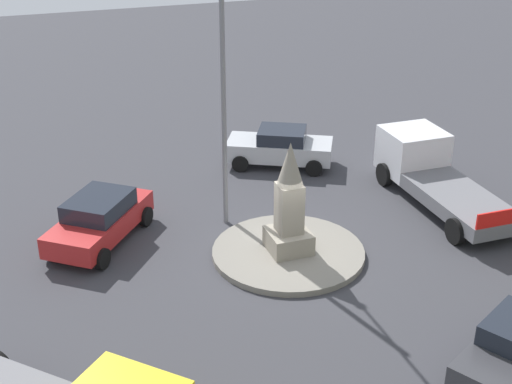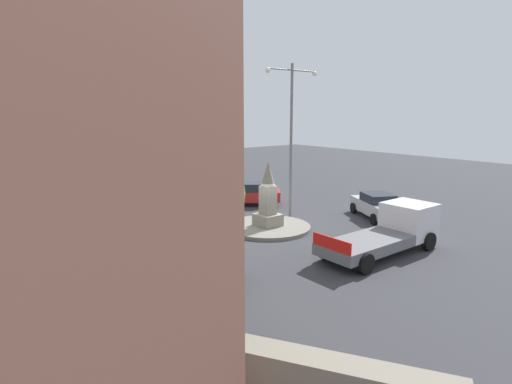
{
  "view_description": "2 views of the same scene",
  "coord_description": "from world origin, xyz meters",
  "px_view_note": "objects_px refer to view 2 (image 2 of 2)",
  "views": [
    {
      "loc": [
        -17.04,
        7.05,
        10.9
      ],
      "look_at": [
        0.25,
        0.95,
        2.15
      ],
      "focal_mm": 49.44,
      "sensor_mm": 36.0,
      "label": 1
    },
    {
      "loc": [
        -13.93,
        -16.7,
        6.31
      ],
      "look_at": [
        -0.96,
        -0.2,
        2.17
      ],
      "focal_mm": 29.3,
      "sensor_mm": 36.0,
      "label": 2
    }
  ],
  "objects_px": {
    "truck_white_near_island": "(391,230)",
    "car_silver_passing": "(377,205)",
    "streetlamp": "(291,127)",
    "monument": "(268,199)",
    "car_dark_grey_parked_right": "(184,260)",
    "truck_yellow_approaching": "(110,204)",
    "car_red_waiting": "(250,193)",
    "tree_near_wall": "(152,196)"
  },
  "relations": [
    {
      "from": "truck_yellow_approaching",
      "to": "tree_near_wall",
      "type": "relative_size",
      "value": 0.89
    },
    {
      "from": "car_silver_passing",
      "to": "truck_yellow_approaching",
      "type": "distance_m",
      "value": 15.58
    },
    {
      "from": "streetlamp",
      "to": "car_silver_passing",
      "type": "distance_m",
      "value": 6.87
    },
    {
      "from": "car_silver_passing",
      "to": "monument",
      "type": "bearing_deg",
      "value": 160.94
    },
    {
      "from": "streetlamp",
      "to": "truck_white_near_island",
      "type": "height_order",
      "value": "streetlamp"
    },
    {
      "from": "truck_white_near_island",
      "to": "car_silver_passing",
      "type": "bearing_deg",
      "value": 41.9
    },
    {
      "from": "car_silver_passing",
      "to": "car_red_waiting",
      "type": "distance_m",
      "value": 8.34
    },
    {
      "from": "streetlamp",
      "to": "car_silver_passing",
      "type": "relative_size",
      "value": 2.05
    },
    {
      "from": "car_silver_passing",
      "to": "streetlamp",
      "type": "bearing_deg",
      "value": 138.54
    },
    {
      "from": "truck_white_near_island",
      "to": "tree_near_wall",
      "type": "height_order",
      "value": "tree_near_wall"
    },
    {
      "from": "car_red_waiting",
      "to": "car_dark_grey_parked_right",
      "type": "xyz_separation_m",
      "value": [
        -9.51,
        -8.35,
        -0.08
      ]
    },
    {
      "from": "car_dark_grey_parked_right",
      "to": "car_red_waiting",
      "type": "bearing_deg",
      "value": 41.29
    },
    {
      "from": "car_dark_grey_parked_right",
      "to": "truck_white_near_island",
      "type": "relative_size",
      "value": 0.71
    },
    {
      "from": "streetlamp",
      "to": "car_red_waiting",
      "type": "xyz_separation_m",
      "value": [
        0.08,
        4.05,
        -4.56
      ]
    },
    {
      "from": "streetlamp",
      "to": "car_red_waiting",
      "type": "bearing_deg",
      "value": 88.82
    },
    {
      "from": "streetlamp",
      "to": "tree_near_wall",
      "type": "distance_m",
      "value": 15.0
    },
    {
      "from": "monument",
      "to": "car_dark_grey_parked_right",
      "type": "bearing_deg",
      "value": -154.96
    },
    {
      "from": "car_dark_grey_parked_right",
      "to": "monument",
      "type": "bearing_deg",
      "value": 25.04
    },
    {
      "from": "car_red_waiting",
      "to": "truck_yellow_approaching",
      "type": "xyz_separation_m",
      "value": [
        -8.81,
        1.76,
        0.18
      ]
    },
    {
      "from": "truck_yellow_approaching",
      "to": "monument",
      "type": "bearing_deg",
      "value": -48.96
    },
    {
      "from": "truck_yellow_approaching",
      "to": "tree_near_wall",
      "type": "xyz_separation_m",
      "value": [
        -3.69,
        -14.17,
        3.26
      ]
    },
    {
      "from": "car_dark_grey_parked_right",
      "to": "truck_yellow_approaching",
      "type": "relative_size",
      "value": 0.77
    },
    {
      "from": "truck_yellow_approaching",
      "to": "tree_near_wall",
      "type": "bearing_deg",
      "value": -104.59
    },
    {
      "from": "car_red_waiting",
      "to": "monument",
      "type": "bearing_deg",
      "value": -117.93
    },
    {
      "from": "streetlamp",
      "to": "car_red_waiting",
      "type": "distance_m",
      "value": 6.1
    },
    {
      "from": "truck_yellow_approaching",
      "to": "truck_white_near_island",
      "type": "bearing_deg",
      "value": -58.25
    },
    {
      "from": "monument",
      "to": "truck_yellow_approaching",
      "type": "height_order",
      "value": "monument"
    },
    {
      "from": "streetlamp",
      "to": "car_silver_passing",
      "type": "bearing_deg",
      "value": -41.46
    },
    {
      "from": "car_red_waiting",
      "to": "tree_near_wall",
      "type": "distance_m",
      "value": 17.94
    },
    {
      "from": "tree_near_wall",
      "to": "monument",
      "type": "bearing_deg",
      "value": 36.51
    },
    {
      "from": "monument",
      "to": "streetlamp",
      "type": "relative_size",
      "value": 0.39
    },
    {
      "from": "car_red_waiting",
      "to": "tree_near_wall",
      "type": "bearing_deg",
      "value": -135.21
    },
    {
      "from": "monument",
      "to": "car_red_waiting",
      "type": "height_order",
      "value": "monument"
    },
    {
      "from": "truck_white_near_island",
      "to": "truck_yellow_approaching",
      "type": "distance_m",
      "value": 15.48
    },
    {
      "from": "monument",
      "to": "car_red_waiting",
      "type": "relative_size",
      "value": 0.82
    },
    {
      "from": "car_silver_passing",
      "to": "car_dark_grey_parked_right",
      "type": "relative_size",
      "value": 0.96
    },
    {
      "from": "streetlamp",
      "to": "tree_near_wall",
      "type": "bearing_deg",
      "value": -146.07
    },
    {
      "from": "monument",
      "to": "car_dark_grey_parked_right",
      "type": "distance_m",
      "value": 7.51
    },
    {
      "from": "car_silver_passing",
      "to": "tree_near_wall",
      "type": "distance_m",
      "value": 17.34
    },
    {
      "from": "streetlamp",
      "to": "truck_white_near_island",
      "type": "bearing_deg",
      "value": -94.5
    },
    {
      "from": "streetlamp",
      "to": "truck_yellow_approaching",
      "type": "height_order",
      "value": "streetlamp"
    },
    {
      "from": "monument",
      "to": "tree_near_wall",
      "type": "xyz_separation_m",
      "value": [
        -9.74,
        -7.21,
        2.61
      ]
    }
  ]
}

